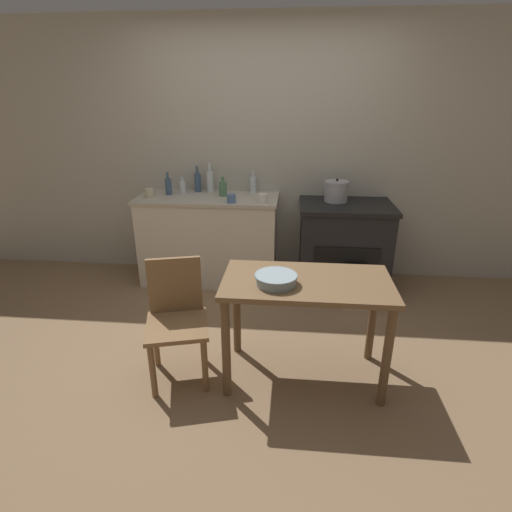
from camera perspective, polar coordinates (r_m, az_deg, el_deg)
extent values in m
plane|color=#896B4C|center=(3.16, -0.88, -13.27)|extent=(14.00, 14.00, 0.00)
cube|color=#B2AD9E|center=(4.20, 1.43, 14.43)|extent=(8.00, 0.07, 2.55)
cube|color=beige|center=(4.16, -6.61, 2.24)|extent=(1.36, 0.58, 0.86)
cube|color=#B6AD9C|center=(4.03, -6.88, 8.22)|extent=(1.39, 0.61, 0.03)
cube|color=black|center=(4.08, 12.31, 1.17)|extent=(0.85, 0.64, 0.82)
cube|color=black|center=(3.96, 12.81, 7.01)|extent=(0.89, 0.68, 0.04)
cube|color=black|center=(3.80, 12.77, -1.25)|extent=(0.60, 0.01, 0.34)
cube|color=brown|center=(2.57, 7.28, -3.77)|extent=(1.08, 0.58, 0.03)
cylinder|color=brown|center=(2.57, -4.30, -13.09)|extent=(0.06, 0.06, 0.70)
cylinder|color=brown|center=(2.61, 18.17, -13.66)|extent=(0.06, 0.06, 0.70)
cylinder|color=brown|center=(2.98, -2.76, -7.76)|extent=(0.06, 0.06, 0.70)
cylinder|color=brown|center=(3.01, 16.32, -8.33)|extent=(0.06, 0.06, 0.70)
cube|color=olive|center=(2.72, -11.23, -9.79)|extent=(0.49, 0.49, 0.03)
cube|color=olive|center=(2.78, -11.51, -4.06)|extent=(0.36, 0.12, 0.40)
cylinder|color=olive|center=(2.72, -14.55, -15.63)|extent=(0.04, 0.04, 0.40)
cylinder|color=olive|center=(2.70, -7.32, -15.27)|extent=(0.04, 0.04, 0.40)
cylinder|color=olive|center=(2.98, -14.12, -11.80)|extent=(0.04, 0.04, 0.40)
cylinder|color=olive|center=(2.97, -7.65, -11.45)|extent=(0.04, 0.04, 0.40)
cube|color=beige|center=(3.77, 14.10, -4.40)|extent=(0.22, 0.16, 0.39)
cylinder|color=#A8A8AD|center=(4.00, 11.39, 8.92)|extent=(0.23, 0.23, 0.18)
cylinder|color=#A8A8AD|center=(3.98, 11.50, 10.31)|extent=(0.24, 0.24, 0.02)
sphere|color=black|center=(3.98, 11.53, 10.62)|extent=(0.02, 0.02, 0.02)
cylinder|color=#93A8B2|center=(2.47, 2.86, -3.36)|extent=(0.25, 0.25, 0.06)
cylinder|color=#8597A0|center=(2.46, 2.88, -2.81)|extent=(0.27, 0.27, 0.01)
cylinder|color=silver|center=(4.18, -6.58, 10.46)|extent=(0.07, 0.07, 0.22)
cylinder|color=silver|center=(4.16, -6.67, 12.48)|extent=(0.03, 0.03, 0.08)
cylinder|color=silver|center=(4.15, -0.43, 10.11)|extent=(0.06, 0.06, 0.16)
cylinder|color=silver|center=(4.13, -0.43, 11.59)|extent=(0.02, 0.02, 0.06)
cylinder|color=#3D5675|center=(4.16, -12.41, 9.66)|extent=(0.06, 0.06, 0.16)
cylinder|color=#3D5675|center=(4.14, -12.53, 11.18)|extent=(0.02, 0.02, 0.06)
cylinder|color=#3D5675|center=(4.23, -8.33, 10.34)|extent=(0.06, 0.06, 0.19)
cylinder|color=#3D5675|center=(4.21, -8.43, 12.11)|extent=(0.02, 0.02, 0.07)
cylinder|color=silver|center=(4.20, -10.46, 9.61)|extent=(0.07, 0.07, 0.12)
cylinder|color=silver|center=(4.18, -10.54, 10.70)|extent=(0.03, 0.03, 0.05)
cylinder|color=#517F5B|center=(4.03, -4.74, 9.51)|extent=(0.08, 0.08, 0.14)
cylinder|color=#517F5B|center=(4.01, -4.78, 10.85)|extent=(0.03, 0.03, 0.05)
cylinder|color=beige|center=(4.12, -14.99, 8.73)|extent=(0.09, 0.09, 0.08)
cylinder|color=silver|center=(3.76, 0.96, 8.27)|extent=(0.09, 0.09, 0.08)
cylinder|color=#4C6B99|center=(3.76, -3.56, 8.22)|extent=(0.08, 0.08, 0.08)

